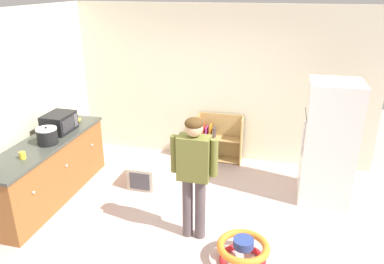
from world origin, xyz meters
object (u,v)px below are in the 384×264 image
at_px(refrigerator, 329,143).
at_px(crock_pot, 47,136).
at_px(standing_person, 194,168).
at_px(green_cup, 63,119).
at_px(banana_bunch, 78,120).
at_px(yellow_cup, 23,155).
at_px(bookshelf, 217,141).
at_px(baby_walker, 243,251).
at_px(kitchen_counter, 48,170).
at_px(pet_carrier, 146,173).
at_px(microwave, 59,123).

bearing_deg(refrigerator, crock_pot, -165.23).
height_order(standing_person, green_cup, standing_person).
bearing_deg(banana_bunch, standing_person, -29.24).
relative_size(standing_person, yellow_cup, 16.77).
bearing_deg(banana_bunch, bookshelf, 25.05).
height_order(crock_pot, yellow_cup, crock_pot).
xyz_separation_m(standing_person, yellow_cup, (-2.22, -0.16, -0.01)).
bearing_deg(refrigerator, baby_walker, -119.93).
bearing_deg(standing_person, bookshelf, 93.11).
bearing_deg(kitchen_counter, refrigerator, 13.77).
relative_size(bookshelf, baby_walker, 1.41).
bearing_deg(banana_bunch, refrigerator, 1.45).
distance_m(standing_person, yellow_cup, 2.22).
distance_m(bookshelf, yellow_cup, 3.24).
distance_m(pet_carrier, banana_bunch, 1.41).
bearing_deg(microwave, banana_bunch, 83.84).
bearing_deg(kitchen_counter, green_cup, 102.35).
height_order(crock_pot, banana_bunch, crock_pot).
distance_m(standing_person, green_cup, 2.74).
height_order(kitchen_counter, green_cup, green_cup).
bearing_deg(banana_bunch, green_cup, -162.78).
distance_m(microwave, crock_pot, 0.48).
height_order(microwave, crock_pot, microwave).
bearing_deg(yellow_cup, standing_person, 4.14).
bearing_deg(crock_pot, baby_walker, -13.67).
bearing_deg(baby_walker, microwave, 158.57).
bearing_deg(bookshelf, banana_bunch, -154.95).
bearing_deg(bookshelf, crock_pot, -137.39).
bearing_deg(bookshelf, yellow_cup, -131.11).
distance_m(refrigerator, bookshelf, 2.04).
bearing_deg(bookshelf, kitchen_counter, -139.49).
relative_size(microwave, crock_pot, 1.68).
distance_m(standing_person, baby_walker, 1.10).
bearing_deg(bookshelf, microwave, -146.45).
distance_m(kitchen_counter, pet_carrier, 1.46).
height_order(crock_pot, green_cup, crock_pot).
xyz_separation_m(refrigerator, banana_bunch, (-3.88, -0.10, 0.04)).
xyz_separation_m(refrigerator, pet_carrier, (-2.70, -0.24, -0.71)).
relative_size(refrigerator, microwave, 3.71).
height_order(bookshelf, yellow_cup, yellow_cup).
bearing_deg(pet_carrier, microwave, -166.25).
xyz_separation_m(microwave, banana_bunch, (0.05, 0.45, -0.11)).
distance_m(baby_walker, microwave, 3.29).
relative_size(kitchen_counter, green_cup, 24.45).
bearing_deg(microwave, baby_walker, -21.43).
bearing_deg(green_cup, crock_pot, -71.61).
bearing_deg(baby_walker, kitchen_counter, 165.97).
xyz_separation_m(pet_carrier, green_cup, (-1.41, 0.07, 0.77)).
relative_size(kitchen_counter, microwave, 4.84).
distance_m(refrigerator, pet_carrier, 2.80).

